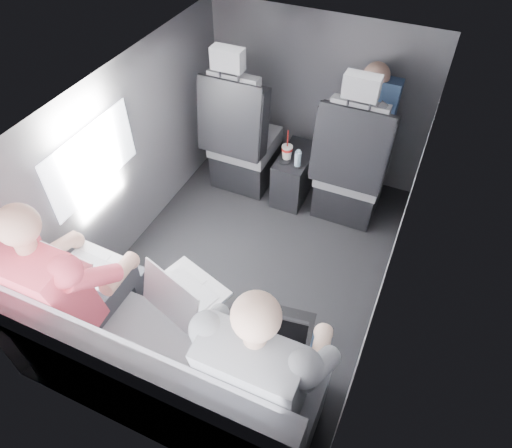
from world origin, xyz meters
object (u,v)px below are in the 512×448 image
at_px(water_bottle, 298,159).
at_px(laptop_white, 85,268).
at_px(soda_cup, 287,152).
at_px(passenger_front_right, 368,116).
at_px(rear_bench, 165,373).
at_px(passenger_rear_left, 70,284).
at_px(front_seat_right, 351,172).
at_px(center_console, 295,175).
at_px(laptop_silver, 183,292).
at_px(laptop_black, 281,328).
at_px(front_seat_left, 242,144).
at_px(passenger_rear_right, 265,365).

bearing_deg(water_bottle, laptop_white, -112.22).
distance_m(soda_cup, passenger_front_right, 0.65).
height_order(rear_bench, laptop_white, rear_bench).
xyz_separation_m(soda_cup, passenger_rear_left, (-0.53, -1.77, 0.18)).
xyz_separation_m(water_bottle, passenger_rear_left, (-0.63, -1.72, 0.18)).
xyz_separation_m(front_seat_right, passenger_rear_left, (-1.03, -1.81, 0.25)).
height_order(rear_bench, soda_cup, rear_bench).
distance_m(front_seat_right, passenger_front_right, 0.43).
height_order(water_bottle, laptop_white, laptop_white).
bearing_deg(rear_bench, front_seat_right, 76.69).
distance_m(center_console, laptop_silver, 1.70).
bearing_deg(rear_bench, passenger_front_right, 77.99).
height_order(center_console, passenger_front_right, passenger_front_right).
height_order(center_console, laptop_black, laptop_black).
distance_m(front_seat_left, laptop_black, 1.87).
height_order(rear_bench, passenger_rear_left, passenger_rear_left).
bearing_deg(laptop_silver, passenger_rear_right, -20.14).
bearing_deg(laptop_black, laptop_white, -175.41).
distance_m(laptop_black, passenger_front_right, 1.85).
xyz_separation_m(front_seat_left, rear_bench, (0.45, -1.90, -0.09)).
xyz_separation_m(front_seat_right, center_console, (-0.45, 0.04, -0.20)).
bearing_deg(front_seat_right, front_seat_left, 180.00).
distance_m(rear_bench, passenger_rear_left, 0.68).
relative_size(center_console, laptop_silver, 1.08).
distance_m(laptop_black, passenger_rear_right, 0.22).
height_order(front_seat_right, passenger_rear_right, passenger_rear_right).
bearing_deg(passenger_rear_right, center_console, 105.87).
xyz_separation_m(laptop_white, passenger_rear_left, (0.02, -0.13, 0.01)).
bearing_deg(passenger_front_right, laptop_white, -118.49).
distance_m(water_bottle, laptop_black, 1.58).
height_order(front_seat_left, front_seat_right, same).
xyz_separation_m(center_console, soda_cup, (-0.05, -0.08, 0.26)).
relative_size(laptop_white, passenger_front_right, 0.49).
bearing_deg(laptop_white, center_console, 71.01).
height_order(front_seat_left, rear_bench, front_seat_left).
height_order(rear_bench, passenger_rear_right, passenger_rear_right).
distance_m(rear_bench, passenger_rear_right, 0.63).
bearing_deg(laptop_white, rear_bench, -20.61).
bearing_deg(laptop_white, laptop_black, 4.59).
xyz_separation_m(front_seat_right, laptop_black, (0.07, -1.59, 0.23)).
bearing_deg(front_seat_left, passenger_rear_right, -61.65).
bearing_deg(laptop_silver, soda_cup, 90.99).
relative_size(front_seat_right, passenger_rear_left, 0.99).
height_order(passenger_rear_right, passenger_front_right, passenger_rear_right).
relative_size(soda_cup, passenger_rear_right, 0.20).
distance_m(center_console, passenger_rear_left, 1.99).
bearing_deg(passenger_rear_right, rear_bench, -169.80).
bearing_deg(passenger_front_right, laptop_black, -88.26).
bearing_deg(center_console, front_seat_left, -174.93).
relative_size(water_bottle, passenger_front_right, 0.21).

